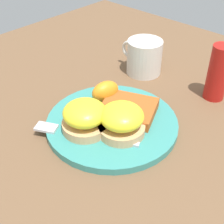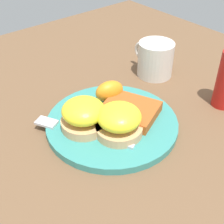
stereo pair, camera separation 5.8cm
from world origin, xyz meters
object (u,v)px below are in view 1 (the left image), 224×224
object	(u,v)px
sandwich_benedict_left	(85,117)
cup	(144,57)
orange_wedge	(105,91)
hashbrown_patty	(128,109)
condiment_bottle	(218,73)
fork	(79,134)
sandwich_benedict_right	(122,120)

from	to	relation	value
sandwich_benedict_left	cup	distance (m)	0.27
sandwich_benedict_left	orange_wedge	bearing A→B (deg)	-67.73
sandwich_benedict_left	cup	world-z (taller)	cup
sandwich_benedict_left	hashbrown_patty	world-z (taller)	sandwich_benedict_left
hashbrown_patty	condiment_bottle	xyz separation A→B (m)	(-0.09, -0.19, 0.04)
fork	condiment_bottle	bearing A→B (deg)	-110.38
fork	cup	distance (m)	0.29
sandwich_benedict_left	hashbrown_patty	bearing A→B (deg)	-106.40
hashbrown_patty	cup	distance (m)	0.19
hashbrown_patty	fork	world-z (taller)	hashbrown_patty
sandwich_benedict_right	fork	bearing A→B (deg)	47.55
sandwich_benedict_right	hashbrown_patty	size ratio (longest dim) A/B	0.83
orange_wedge	sandwich_benedict_left	bearing A→B (deg)	112.27
condiment_bottle	fork	bearing A→B (deg)	69.62
orange_wedge	sandwich_benedict_right	bearing A→B (deg)	149.62
sandwich_benedict_right	orange_wedge	distance (m)	0.11
sandwich_benedict_left	sandwich_benedict_right	xyz separation A→B (m)	(-0.05, -0.04, 0.00)
cup	sandwich_benedict_right	bearing A→B (deg)	119.21
condiment_bottle	orange_wedge	bearing A→B (deg)	50.93
sandwich_benedict_right	fork	distance (m)	0.08
orange_wedge	cup	bearing A→B (deg)	-79.38
sandwich_benedict_right	fork	world-z (taller)	sandwich_benedict_right
hashbrown_patty	orange_wedge	bearing A→B (deg)	-1.76
orange_wedge	cup	xyz separation A→B (m)	(0.03, -0.17, 0.01)
cup	condiment_bottle	size ratio (longest dim) A/B	0.92
sandwich_benedict_right	orange_wedge	xyz separation A→B (m)	(0.09, -0.05, -0.01)
sandwich_benedict_left	cup	bearing A→B (deg)	-75.08
hashbrown_patty	sandwich_benedict_left	bearing A→B (deg)	73.60
sandwich_benedict_right	cup	bearing A→B (deg)	-60.79
condiment_bottle	cup	bearing A→B (deg)	5.64
sandwich_benedict_left	condiment_bottle	size ratio (longest dim) A/B	0.71
orange_wedge	condiment_bottle	size ratio (longest dim) A/B	0.50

